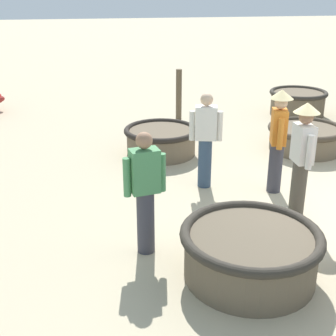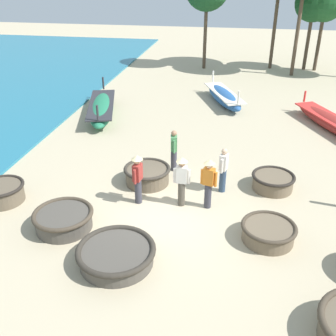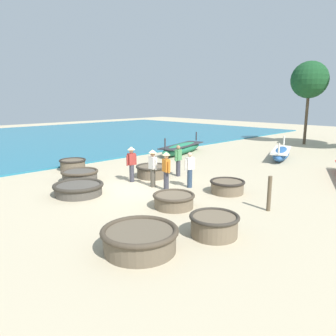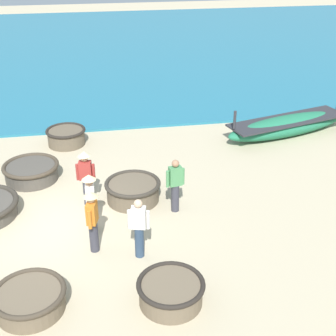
{
  "view_description": "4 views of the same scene",
  "coord_description": "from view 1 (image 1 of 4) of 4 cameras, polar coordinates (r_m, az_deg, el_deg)",
  "views": [
    {
      "loc": [
        -5.29,
        3.51,
        3.17
      ],
      "look_at": [
        0.75,
        2.47,
        0.72
      ],
      "focal_mm": 50.0,
      "sensor_mm": 36.0,
      "label": 1
    },
    {
      "loc": [
        1.86,
        -9.8,
        6.79
      ],
      "look_at": [
        -0.16,
        1.48,
        0.82
      ],
      "focal_mm": 42.0,
      "sensor_mm": 36.0,
      "label": 2
    },
    {
      "loc": [
        10.86,
        -8.82,
        3.86
      ],
      "look_at": [
        0.39,
        1.59,
        0.7
      ],
      "focal_mm": 35.0,
      "sensor_mm": 36.0,
      "label": 3
    },
    {
      "loc": [
        10.67,
        0.82,
        7.08
      ],
      "look_at": [
        -0.67,
        2.79,
        1.11
      ],
      "focal_mm": 50.0,
      "sensor_mm": 36.0,
      "label": 4
    }
  ],
  "objects": [
    {
      "name": "fisherman_by_coracle",
      "position": [
        7.48,
        13.28,
        3.95
      ],
      "size": [
        0.51,
        0.36,
        1.67
      ],
      "color": "#383842",
      "rests_on": "ground"
    },
    {
      "name": "coracle_upturned",
      "position": [
        9.78,
        16.43,
        3.64
      ],
      "size": [
        1.52,
        1.52,
        0.51
      ],
      "color": "brown",
      "rests_on": "ground"
    },
    {
      "name": "fisherman_crouching",
      "position": [
        6.77,
        16.05,
        1.82
      ],
      "size": [
        0.53,
        0.36,
        1.67
      ],
      "color": "#4C473D",
      "rests_on": "ground"
    },
    {
      "name": "fisherman_standing_right",
      "position": [
        5.63,
        -2.81,
        -2.76
      ],
      "size": [
        0.28,
        0.52,
        1.57
      ],
      "color": "#383842",
      "rests_on": "ground"
    },
    {
      "name": "coracle_nearest",
      "position": [
        12.39,
        15.52,
        7.77
      ],
      "size": [
        1.44,
        1.44,
        0.63
      ],
      "color": "brown",
      "rests_on": "ground"
    },
    {
      "name": "coracle_front_right",
      "position": [
        5.46,
        9.99,
        -10.01
      ],
      "size": [
        1.61,
        1.61,
        0.6
      ],
      "color": "brown",
      "rests_on": "ground"
    },
    {
      "name": "mooring_post_mid_beach",
      "position": [
        11.4,
        1.32,
        8.86
      ],
      "size": [
        0.14,
        0.14,
        1.24
      ],
      "primitive_type": "cylinder",
      "color": "brown",
      "rests_on": "ground"
    },
    {
      "name": "coracle_far_right",
      "position": [
        9.17,
        -0.86,
        3.47
      ],
      "size": [
        1.45,
        1.45,
        0.54
      ],
      "color": "brown",
      "rests_on": "ground"
    },
    {
      "name": "fisherman_standing_left",
      "position": [
        7.53,
        4.6,
        3.65
      ],
      "size": [
        0.3,
        0.52,
        1.57
      ],
      "color": "#2D425B",
      "rests_on": "ground"
    }
  ]
}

